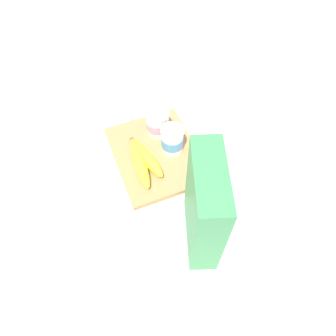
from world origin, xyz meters
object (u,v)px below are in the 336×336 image
(spoon, at_px, (135,111))
(banana_bunch, at_px, (143,160))
(yogurt_cup_front, at_px, (158,123))
(cutting_board, at_px, (156,155))
(yogurt_cup_back, at_px, (172,140))
(cereal_box, at_px, (204,208))

(spoon, bearing_deg, banana_bunch, -11.90)
(yogurt_cup_front, height_order, banana_bunch, yogurt_cup_front)
(spoon, bearing_deg, yogurt_cup_front, 16.73)
(spoon, bearing_deg, cutting_board, 0.58)
(yogurt_cup_back, distance_m, spoon, 0.22)
(cereal_box, xyz_separation_m, yogurt_cup_front, (-0.35, 0.02, -0.09))
(cutting_board, relative_size, yogurt_cup_front, 3.76)
(yogurt_cup_front, height_order, yogurt_cup_back, yogurt_cup_back)
(cutting_board, distance_m, banana_bunch, 0.06)
(cereal_box, distance_m, yogurt_cup_front, 0.36)
(yogurt_cup_front, relative_size, banana_bunch, 0.42)
(yogurt_cup_back, distance_m, banana_bunch, 0.10)
(cereal_box, relative_size, yogurt_cup_back, 3.34)
(cutting_board, height_order, banana_bunch, banana_bunch)
(yogurt_cup_front, distance_m, spoon, 0.14)
(yogurt_cup_front, bearing_deg, cutting_board, -24.63)
(spoon, bearing_deg, yogurt_cup_back, 14.17)
(cutting_board, height_order, yogurt_cup_back, yogurt_cup_back)
(yogurt_cup_front, xyz_separation_m, banana_bunch, (0.10, -0.08, -0.02))
(cereal_box, relative_size, yogurt_cup_front, 3.60)
(banana_bunch, relative_size, spoon, 1.76)
(cutting_board, distance_m, yogurt_cup_back, 0.07)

